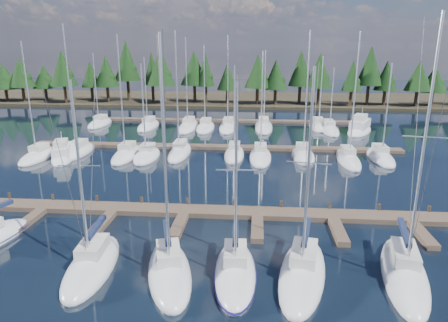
# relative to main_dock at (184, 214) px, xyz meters

# --- Properties ---
(ground) EXTENTS (260.00, 260.00, 0.00)m
(ground) POSITION_rel_main_dock_xyz_m (0.00, 12.64, -0.20)
(ground) COLOR black
(ground) RESTS_ON ground
(far_shore) EXTENTS (220.00, 30.00, 0.60)m
(far_shore) POSITION_rel_main_dock_xyz_m (0.00, 72.64, 0.10)
(far_shore) COLOR #312A1B
(far_shore) RESTS_ON ground
(main_dock) EXTENTS (44.00, 6.13, 0.90)m
(main_dock) POSITION_rel_main_dock_xyz_m (0.00, 0.00, 0.00)
(main_dock) COLOR brown
(main_dock) RESTS_ON ground
(back_docks) EXTENTS (50.00, 21.80, 0.40)m
(back_docks) POSITION_rel_main_dock_xyz_m (0.00, 32.23, -0.00)
(back_docks) COLOR brown
(back_docks) RESTS_ON ground
(front_sailboat_2) EXTENTS (3.20, 7.94, 12.50)m
(front_sailboat_2) POSITION_rel_main_dock_xyz_m (-4.27, -8.49, 0.08)
(front_sailboat_2) COLOR silver
(front_sailboat_2) RESTS_ON ground
(front_sailboat_3) EXTENTS (4.59, 8.26, 14.92)m
(front_sailboat_3) POSITION_rel_main_dock_xyz_m (0.70, -8.83, 0.10)
(front_sailboat_3) COLOR silver
(front_sailboat_3) RESTS_ON ground
(front_sailboat_4) EXTENTS (2.97, 8.16, 12.49)m
(front_sailboat_4) POSITION_rel_main_dock_xyz_m (4.68, -8.54, 0.08)
(front_sailboat_4) COLOR silver
(front_sailboat_4) RESTS_ON ground
(front_sailboat_5) EXTENTS (4.33, 9.33, 13.26)m
(front_sailboat_5) POSITION_rel_main_dock_xyz_m (8.74, -8.22, 0.08)
(front_sailboat_5) COLOR silver
(front_sailboat_5) RESTS_ON ground
(front_sailboat_6) EXTENTS (4.31, 9.61, 15.91)m
(front_sailboat_6) POSITION_rel_main_dock_xyz_m (14.85, -7.76, 0.10)
(front_sailboat_6) COLOR silver
(front_sailboat_6) RESTS_ON ground
(back_sailboat_rows) EXTENTS (45.69, 31.21, 16.80)m
(back_sailboat_rows) POSITION_rel_main_dock_xyz_m (-0.12, 27.60, 0.06)
(back_sailboat_rows) COLOR silver
(back_sailboat_rows) RESTS_ON ground
(motor_yacht_left) EXTENTS (5.21, 8.36, 3.95)m
(motor_yacht_left) POSITION_rel_main_dock_xyz_m (-18.10, 15.92, 0.24)
(motor_yacht_left) COLOR silver
(motor_yacht_left) RESTS_ON ground
(motor_yacht_right) EXTENTS (6.90, 10.00, 4.78)m
(motor_yacht_right) POSITION_rel_main_dock_xyz_m (22.40, 35.24, 0.32)
(motor_yacht_right) COLOR silver
(motor_yacht_right) RESTS_ON ground
(tree_line) EXTENTS (185.44, 11.89, 14.26)m
(tree_line) POSITION_rel_main_dock_xyz_m (-2.78, 62.86, 7.34)
(tree_line) COLOR black
(tree_line) RESTS_ON far_shore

